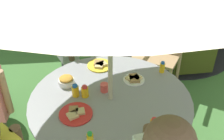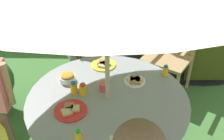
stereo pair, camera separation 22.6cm
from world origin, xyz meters
name	(u,v)px [view 2 (the right image)]	position (x,y,z in m)	size (l,w,h in m)	color
garden_table	(108,113)	(0.00, 0.00, 0.57)	(1.32, 1.32, 0.73)	brown
wooden_chair	(171,49)	(0.71, 1.12, 0.55)	(0.67, 0.65, 0.95)	tan
child_in_grey_shirt	(73,34)	(-0.41, 0.95, 0.83)	(0.30, 0.41, 1.30)	#3F3F47
snack_bowl	(67,77)	(-0.36, 0.22, 0.77)	(0.14, 0.14, 0.08)	white
plate_center_back	(70,110)	(-0.28, -0.16, 0.74)	(0.25, 0.25, 0.03)	red
plate_front_edge	(135,80)	(0.23, 0.23, 0.75)	(0.19, 0.19, 0.03)	white
plate_far_left	(104,64)	(-0.06, 0.48, 0.74)	(0.23, 0.23, 0.03)	yellow
juice_bottle_near_left	(144,129)	(0.26, -0.38, 0.79)	(0.06, 0.06, 0.12)	yellow
juice_bottle_near_right	(78,137)	(-0.18, -0.46, 0.79)	(0.05, 0.05, 0.12)	yellow
juice_bottle_far_right	(74,88)	(-0.28, 0.06, 0.78)	(0.06, 0.06, 0.11)	yellow
juice_bottle_center_front	(165,71)	(0.51, 0.33, 0.78)	(0.05, 0.05, 0.11)	yellow
juice_bottle_mid_left	(83,89)	(-0.20, 0.05, 0.78)	(0.06, 0.06, 0.10)	yellow
cup_near	(103,87)	(-0.04, 0.10, 0.77)	(0.07, 0.07, 0.07)	#E04C47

